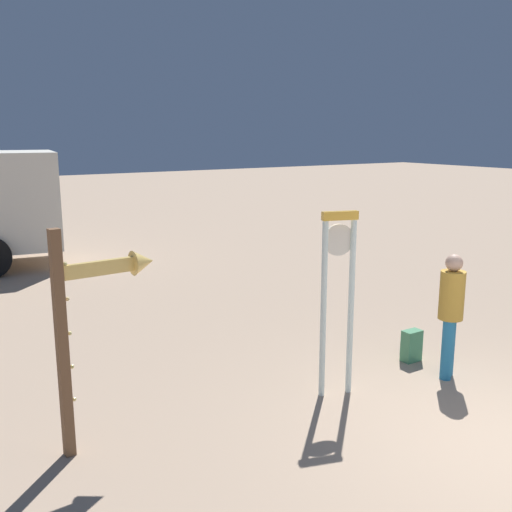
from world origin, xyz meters
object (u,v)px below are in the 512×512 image
object	(u,v)px
standing_clock	(338,286)
person_near_clock	(451,310)
arrow_sign	(95,307)
backpack	(411,346)

from	to	relation	value
standing_clock	person_near_clock	distance (m)	1.65
standing_clock	arrow_sign	bearing A→B (deg)	172.73
backpack	arrow_sign	bearing A→B (deg)	178.47
arrow_sign	person_near_clock	world-z (taller)	arrow_sign
person_near_clock	standing_clock	bearing A→B (deg)	165.62
standing_clock	person_near_clock	xyz separation A→B (m)	(1.54, -0.39, -0.44)
backpack	standing_clock	bearing A→B (deg)	-171.37
person_near_clock	arrow_sign	bearing A→B (deg)	170.14
arrow_sign	backpack	bearing A→B (deg)	-1.53
standing_clock	arrow_sign	distance (m)	2.77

